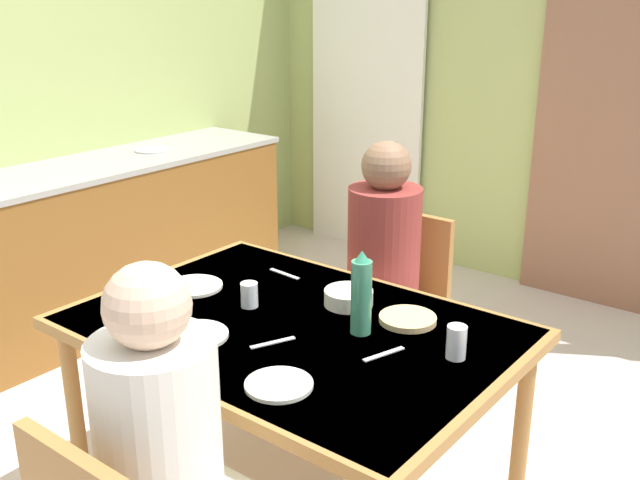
# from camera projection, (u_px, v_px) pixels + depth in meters

# --- Properties ---
(ground_plane) EXTENTS (6.81, 6.81, 0.00)m
(ground_plane) POSITION_uv_depth(u_px,v_px,m) (239.00, 478.00, 2.81)
(ground_plane) COLOR beige
(wall_back) EXTENTS (4.09, 0.10, 2.82)m
(wall_back) POSITION_uv_depth(u_px,v_px,m) (540.00, 56.00, 4.30)
(wall_back) COLOR #ACBA6E
(wall_back) RESTS_ON ground_plane
(wall_left) EXTENTS (0.10, 3.93, 2.82)m
(wall_left) POSITION_uv_depth(u_px,v_px,m) (55.00, 61.00, 3.97)
(wall_left) COLOR #A9BC6D
(wall_left) RESTS_ON ground_plane
(door_wooden) EXTENTS (0.80, 0.05, 2.00)m
(door_wooden) POSITION_uv_depth(u_px,v_px,m) (604.00, 136.00, 4.11)
(door_wooden) COLOR #8D5E46
(door_wooden) RESTS_ON ground_plane
(curtain_panel) EXTENTS (0.90, 0.03, 2.37)m
(curtain_panel) POSITION_uv_depth(u_px,v_px,m) (366.00, 82.00, 4.98)
(curtain_panel) COLOR white
(curtain_panel) RESTS_ON ground_plane
(kitchen_counter) EXTENTS (0.61, 2.14, 0.91)m
(kitchen_counter) POSITION_uv_depth(u_px,v_px,m) (115.00, 238.00, 4.11)
(kitchen_counter) COLOR brown
(kitchen_counter) RESTS_ON ground_plane
(dining_table) EXTENTS (1.43, 1.00, 0.74)m
(dining_table) POSITION_uv_depth(u_px,v_px,m) (292.00, 342.00, 2.42)
(dining_table) COLOR #A26F38
(dining_table) RESTS_ON ground_plane
(chair_far_diner) EXTENTS (0.40, 0.40, 0.87)m
(chair_far_diner) POSITION_uv_depth(u_px,v_px,m) (397.00, 300.00, 3.18)
(chair_far_diner) COLOR #A26F38
(chair_far_diner) RESTS_ON ground_plane
(person_near_diner) EXTENTS (0.30, 0.37, 0.77)m
(person_near_diner) POSITION_uv_depth(u_px,v_px,m) (163.00, 434.00, 1.73)
(person_near_diner) COLOR silver
(person_near_diner) RESTS_ON ground_plane
(person_far_diner) EXTENTS (0.30, 0.37, 0.77)m
(person_far_diner) POSITION_uv_depth(u_px,v_px,m) (382.00, 247.00, 2.98)
(person_far_diner) COLOR brown
(person_far_diner) RESTS_ON ground_plane
(water_bottle_green_near) EXTENTS (0.07, 0.07, 0.28)m
(water_bottle_green_near) POSITION_uv_depth(u_px,v_px,m) (361.00, 295.00, 2.29)
(water_bottle_green_near) COLOR #3C8864
(water_bottle_green_near) RESTS_ON dining_table
(serving_bowl_center) EXTENTS (0.17, 0.17, 0.05)m
(serving_bowl_center) POSITION_uv_depth(u_px,v_px,m) (349.00, 297.00, 2.53)
(serving_bowl_center) COLOR silver
(serving_bowl_center) RESTS_ON dining_table
(dinner_plate_near_left) EXTENTS (0.21, 0.21, 0.01)m
(dinner_plate_near_left) POSITION_uv_depth(u_px,v_px,m) (194.00, 286.00, 2.68)
(dinner_plate_near_left) COLOR white
(dinner_plate_near_left) RESTS_ON dining_table
(dinner_plate_near_right) EXTENTS (0.19, 0.19, 0.01)m
(dinner_plate_near_right) POSITION_uv_depth(u_px,v_px,m) (279.00, 385.00, 2.01)
(dinner_plate_near_right) COLOR white
(dinner_plate_near_right) RESTS_ON dining_table
(dinner_plate_far_center) EXTENTS (0.21, 0.21, 0.01)m
(dinner_plate_far_center) POSITION_uv_depth(u_px,v_px,m) (195.00, 335.00, 2.30)
(dinner_plate_far_center) COLOR white
(dinner_plate_far_center) RESTS_ON dining_table
(drinking_glass_by_near_diner) EXTENTS (0.06, 0.06, 0.09)m
(drinking_glass_by_near_diner) POSITION_uv_depth(u_px,v_px,m) (249.00, 295.00, 2.51)
(drinking_glass_by_near_diner) COLOR silver
(drinking_glass_by_near_diner) RESTS_ON dining_table
(drinking_glass_by_far_diner) EXTENTS (0.06, 0.06, 0.10)m
(drinking_glass_by_far_diner) POSITION_uv_depth(u_px,v_px,m) (456.00, 342.00, 2.16)
(drinking_glass_by_far_diner) COLOR silver
(drinking_glass_by_far_diner) RESTS_ON dining_table
(bread_plate_sliced) EXTENTS (0.19, 0.19, 0.02)m
(bread_plate_sliced) POSITION_uv_depth(u_px,v_px,m) (408.00, 319.00, 2.41)
(bread_plate_sliced) COLOR #DBB77A
(bread_plate_sliced) RESTS_ON dining_table
(cutlery_knife_near) EXTENTS (0.06, 0.15, 0.00)m
(cutlery_knife_near) POSITION_uv_depth(u_px,v_px,m) (384.00, 354.00, 2.19)
(cutlery_knife_near) COLOR silver
(cutlery_knife_near) RESTS_ON dining_table
(cutlery_fork_near) EXTENTS (0.08, 0.14, 0.00)m
(cutlery_fork_near) POSITION_uv_depth(u_px,v_px,m) (273.00, 343.00, 2.26)
(cutlery_fork_near) COLOR silver
(cutlery_fork_near) RESTS_ON dining_table
(cutlery_knife_far) EXTENTS (0.15, 0.03, 0.00)m
(cutlery_knife_far) POSITION_uv_depth(u_px,v_px,m) (284.00, 274.00, 2.81)
(cutlery_knife_far) COLOR silver
(cutlery_knife_far) RESTS_ON dining_table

